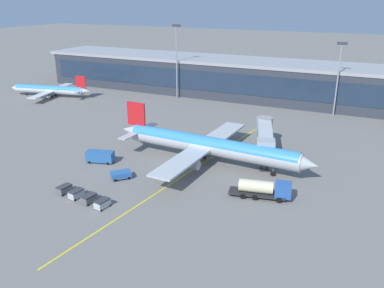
% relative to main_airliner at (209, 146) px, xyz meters
% --- Properties ---
extents(ground_plane, '(700.00, 700.00, 0.00)m').
position_rel_main_airliner_xyz_m(ground_plane, '(-6.26, -4.66, -3.94)').
color(ground_plane, slate).
extents(apron_lead_in_line, '(10.67, 79.36, 0.01)m').
position_rel_main_airliner_xyz_m(apron_lead_in_line, '(-1.29, -2.66, -3.93)').
color(apron_lead_in_line, yellow).
rests_on(apron_lead_in_line, ground_plane).
extents(terminal_building, '(177.72, 21.37, 12.78)m').
position_rel_main_airliner_xyz_m(terminal_building, '(-0.81, 60.92, 2.47)').
color(terminal_building, '#2D333D').
rests_on(terminal_building, ground_plane).
extents(main_airliner, '(45.29, 36.15, 11.05)m').
position_rel_main_airliner_xyz_m(main_airliner, '(0.00, 0.00, 0.00)').
color(main_airliner, '#B2B7BC').
rests_on(main_airliner, ground_plane).
extents(jet_bridge, '(8.51, 18.93, 6.65)m').
position_rel_main_airliner_xyz_m(jet_bridge, '(9.48, 9.28, 1.00)').
color(jet_bridge, '#B2B7BC').
rests_on(jet_bridge, ground_plane).
extents(fuel_tanker, '(11.08, 4.51, 3.25)m').
position_rel_main_airliner_xyz_m(fuel_tanker, '(14.96, -10.50, -2.19)').
color(fuel_tanker, '#232326').
rests_on(fuel_tanker, ground_plane).
extents(lavatory_truck, '(6.21, 3.78, 2.50)m').
position_rel_main_airliner_xyz_m(lavatory_truck, '(-21.26, -9.55, -2.52)').
color(lavatory_truck, '#285B9E').
rests_on(lavatory_truck, ground_plane).
extents(pushback_tug, '(4.28, 4.34, 1.40)m').
position_rel_main_airliner_xyz_m(pushback_tug, '(-12.45, -14.35, -3.09)').
color(pushback_tug, '#285B9E').
rests_on(pushback_tug, ground_plane).
extents(baggage_cart_0, '(1.97, 2.85, 1.48)m').
position_rel_main_airliner_xyz_m(baggage_cart_0, '(-18.25, -23.92, -3.16)').
color(baggage_cart_0, '#595B60').
rests_on(baggage_cart_0, ground_plane).
extents(baggage_cart_1, '(1.97, 2.85, 1.48)m').
position_rel_main_airliner_xyz_m(baggage_cart_1, '(-15.09, -24.41, -3.16)').
color(baggage_cart_1, '#B2B7BC').
rests_on(baggage_cart_1, ground_plane).
extents(baggage_cart_2, '(1.97, 2.85, 1.48)m').
position_rel_main_airliner_xyz_m(baggage_cart_2, '(-11.92, -24.89, -3.16)').
color(baggage_cart_2, '#595B60').
rests_on(baggage_cart_2, ground_plane).
extents(baggage_cart_3, '(1.97, 2.85, 1.48)m').
position_rel_main_airliner_xyz_m(baggage_cart_3, '(-8.76, -25.37, -3.16)').
color(baggage_cart_3, '#B2B7BC').
rests_on(baggage_cart_3, ground_plane).
extents(commuter_jet_near, '(30.73, 24.58, 7.87)m').
position_rel_main_airliner_xyz_m(commuter_jet_near, '(-73.92, 31.52, -1.38)').
color(commuter_jet_near, silver).
rests_on(commuter_jet_near, ground_plane).
extents(apron_light_mast_0, '(2.80, 0.50, 21.42)m').
position_rel_main_airliner_xyz_m(apron_light_mast_0, '(19.88, 48.96, 8.72)').
color(apron_light_mast_0, gray).
rests_on(apron_light_mast_0, ground_plane).
extents(apron_light_mast_1, '(2.80, 0.50, 24.77)m').
position_rel_main_airliner_xyz_m(apron_light_mast_1, '(-32.39, 48.96, 10.46)').
color(apron_light_mast_1, gray).
rests_on(apron_light_mast_1, ground_plane).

